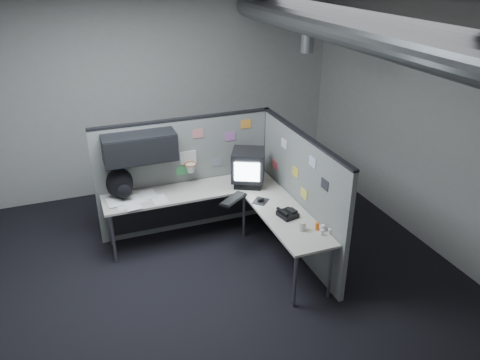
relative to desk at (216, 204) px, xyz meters
name	(u,v)px	position (x,y,z in m)	size (l,w,h in m)	color
room	(270,105)	(0.41, -0.70, 1.48)	(5.62, 5.62, 3.22)	black
partition_back	(174,166)	(-0.40, 0.53, 0.38)	(2.44, 0.42, 1.63)	slate
partition_right	(300,195)	(0.95, -0.49, 0.21)	(0.07, 2.23, 1.63)	slate
desk	(216,204)	(0.00, 0.00, 0.00)	(2.31, 2.11, 0.73)	#B8B4A6
monitor	(248,167)	(0.52, 0.19, 0.36)	(0.56, 0.56, 0.48)	black
keyboard	(233,199)	(0.17, -0.19, 0.14)	(0.43, 0.38, 0.04)	black
mouse	(261,200)	(0.49, -0.33, 0.13)	(0.26, 0.26, 0.04)	black
phone	(287,214)	(0.64, -0.79, 0.15)	(0.23, 0.25, 0.10)	black
bottles	(322,229)	(0.85, -1.23, 0.15)	(0.15, 0.17, 0.09)	silver
cup	(302,226)	(0.66, -1.13, 0.17)	(0.08, 0.08, 0.11)	beige
papers	(137,201)	(-0.97, 0.23, 0.12)	(0.75, 0.51, 0.02)	white
backpack	(120,184)	(-1.14, 0.38, 0.32)	(0.36, 0.34, 0.41)	black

